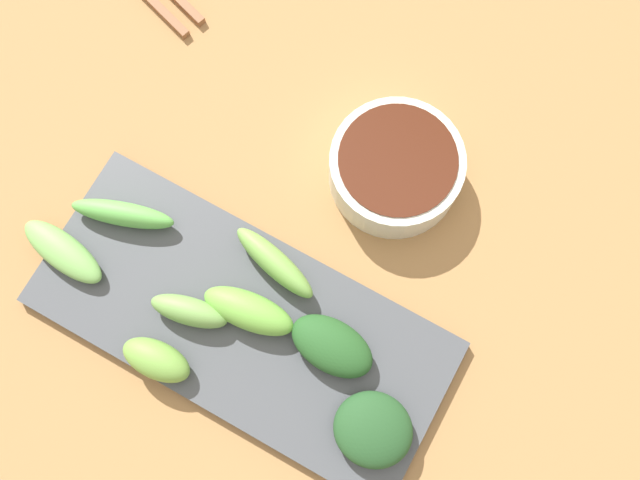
% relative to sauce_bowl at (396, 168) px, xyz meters
% --- Properties ---
extents(tabletop, '(2.10, 2.10, 0.02)m').
position_rel_sauce_bowl_xyz_m(tabletop, '(0.11, -0.02, -0.04)').
color(tabletop, '#A27647').
rests_on(tabletop, ground).
extents(sauce_bowl, '(0.12, 0.12, 0.05)m').
position_rel_sauce_bowl_xyz_m(sauce_bowl, '(0.00, 0.00, 0.00)').
color(sauce_bowl, silver).
rests_on(sauce_bowl, tabletop).
extents(serving_plate, '(0.16, 0.36, 0.01)m').
position_rel_sauce_bowl_xyz_m(serving_plate, '(0.18, -0.05, -0.02)').
color(serving_plate, '#464A50').
rests_on(serving_plate, tabletop).
extents(broccoli_stalk_0, '(0.04, 0.08, 0.03)m').
position_rel_sauce_bowl_xyz_m(broccoli_stalk_0, '(0.17, -0.05, 0.00)').
color(broccoli_stalk_0, '#70B544').
rests_on(broccoli_stalk_0, serving_plate).
extents(broccoli_stalk_1, '(0.04, 0.06, 0.03)m').
position_rel_sauce_bowl_xyz_m(broccoli_stalk_1, '(0.25, -0.10, -0.00)').
color(broccoli_stalk_1, '#72A744').
rests_on(broccoli_stalk_1, serving_plate).
extents(broccoli_leafy_2, '(0.07, 0.07, 0.03)m').
position_rel_sauce_bowl_xyz_m(broccoli_leafy_2, '(0.21, 0.09, -0.00)').
color(broccoli_leafy_2, '#234D26').
rests_on(broccoli_leafy_2, serving_plate).
extents(broccoli_stalk_3, '(0.05, 0.09, 0.02)m').
position_rel_sauce_bowl_xyz_m(broccoli_stalk_3, '(0.15, -0.19, -0.00)').
color(broccoli_stalk_3, '#63B751').
rests_on(broccoli_stalk_3, serving_plate).
extents(broccoli_leafy_4, '(0.05, 0.07, 0.03)m').
position_rel_sauce_bowl_xyz_m(broccoli_leafy_4, '(0.16, 0.03, 0.00)').
color(broccoli_leafy_4, '#255524').
rests_on(broccoli_leafy_4, serving_plate).
extents(broccoli_stalk_5, '(0.04, 0.09, 0.02)m').
position_rel_sauce_bowl_xyz_m(broccoli_stalk_5, '(0.21, -0.22, -0.00)').
color(broccoli_stalk_5, '#77B55A').
rests_on(broccoli_stalk_5, serving_plate).
extents(broccoli_stalk_6, '(0.04, 0.07, 0.03)m').
position_rel_sauce_bowl_xyz_m(broccoli_stalk_6, '(0.20, -0.09, 0.00)').
color(broccoli_stalk_6, '#74A952').
rests_on(broccoli_stalk_6, serving_plate).
extents(broccoli_stalk_7, '(0.04, 0.09, 0.03)m').
position_rel_sauce_bowl_xyz_m(broccoli_stalk_7, '(0.13, -0.05, 0.00)').
color(broccoli_stalk_7, '#79B34F').
rests_on(broccoli_stalk_7, serving_plate).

